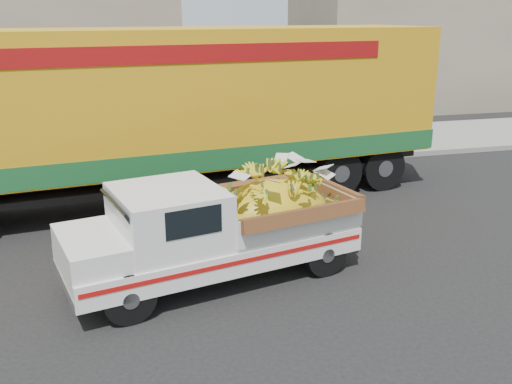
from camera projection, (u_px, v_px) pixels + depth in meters
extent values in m
plane|color=black|center=(227.00, 270.00, 9.51)|extent=(100.00, 100.00, 0.00)
cube|color=gray|center=(177.00, 169.00, 15.33)|extent=(60.00, 0.25, 0.15)
cube|color=gray|center=(168.00, 152.00, 17.26)|extent=(60.00, 4.00, 0.14)
cube|color=gray|center=(452.00, 38.00, 26.20)|extent=(14.00, 6.00, 6.00)
cylinder|color=black|center=(129.00, 298.00, 7.81)|extent=(0.77, 0.38, 0.74)
cylinder|color=black|center=(104.00, 260.00, 9.01)|extent=(0.77, 0.38, 0.74)
cylinder|color=black|center=(325.00, 253.00, 9.25)|extent=(0.77, 0.38, 0.74)
cylinder|color=black|center=(280.00, 226.00, 10.46)|extent=(0.77, 0.38, 0.74)
cube|color=silver|center=(213.00, 247.00, 9.06)|extent=(4.86, 2.65, 0.38)
cube|color=#A50F0C|center=(236.00, 263.00, 8.33)|extent=(4.40, 1.01, 0.07)
cube|color=silver|center=(67.00, 283.00, 8.08)|extent=(0.46, 1.61, 0.14)
cube|color=silver|center=(91.00, 248.00, 8.11)|extent=(1.16, 1.71, 0.35)
cube|color=silver|center=(168.00, 217.00, 8.55)|extent=(1.84, 1.90, 0.88)
cube|color=black|center=(194.00, 222.00, 7.87)|extent=(0.82, 0.20, 0.41)
cube|color=silver|center=(277.00, 210.00, 9.45)|extent=(2.57, 2.12, 0.50)
ellipsoid|color=gold|center=(272.00, 216.00, 9.44)|extent=(2.28, 1.75, 1.25)
cylinder|color=black|center=(382.00, 167.00, 13.71)|extent=(1.13, 0.46, 1.10)
cylinder|color=black|center=(340.00, 150.00, 15.47)|extent=(1.13, 0.46, 1.10)
cylinder|color=black|center=(339.00, 172.00, 13.27)|extent=(1.13, 0.46, 1.10)
cylinder|color=black|center=(300.00, 154.00, 15.04)|extent=(1.13, 0.46, 1.10)
cube|color=black|center=(181.00, 167.00, 12.81)|extent=(12.03, 2.53, 0.36)
cube|color=#C28D12|center=(178.00, 96.00, 12.33)|extent=(11.98, 3.99, 2.84)
cube|color=#175327|center=(180.00, 149.00, 12.68)|extent=(12.05, 4.02, 0.45)
cube|color=maroon|center=(193.00, 54.00, 10.93)|extent=(8.33, 1.10, 0.35)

